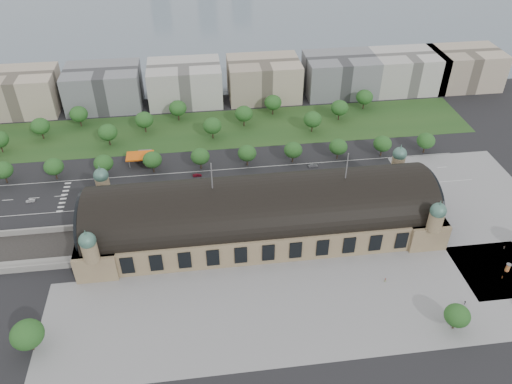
{
  "coord_description": "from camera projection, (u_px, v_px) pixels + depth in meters",
  "views": [
    {
      "loc": [
        -23.61,
        -162.76,
        143.66
      ],
      "look_at": [
        -0.95,
        10.48,
        14.0
      ],
      "focal_mm": 35.0,
      "sensor_mm": 36.0,
      "label": 1
    }
  ],
  "objects": [
    {
      "name": "office_5",
      "position": [
        340.0,
        75.0,
        323.7
      ],
      "size": [
        45.0,
        32.0,
        24.0
      ],
      "primitive_type": "cube",
      "color": "slate",
      "rests_on": "ground"
    },
    {
      "name": "tree_row_6",
      "position": [
        293.0,
        150.0,
        257.94
      ],
      "size": [
        9.6,
        9.6,
        11.52
      ],
      "color": "#2D2116",
      "rests_on": "ground"
    },
    {
      "name": "pedestrian_2",
      "position": [
        504.0,
        247.0,
        208.31
      ],
      "size": [
        0.65,
        1.0,
        1.95
      ],
      "primitive_type": "imported",
      "rotation": [
        0.0,
        0.0,
        1.68
      ],
      "color": "gray",
      "rests_on": "ground"
    },
    {
      "name": "tree_plaza_s",
      "position": [
        457.0,
        316.0,
        172.08
      ],
      "size": [
        9.0,
        9.0,
        10.64
      ],
      "color": "#2D2116",
      "rests_on": "ground"
    },
    {
      "name": "tree_plaza_sw",
      "position": [
        27.0,
        335.0,
        164.21
      ],
      "size": [
        11.0,
        11.0,
        12.73
      ],
      "color": "#2D2116",
      "rests_on": "ground"
    },
    {
      "name": "petrol_station",
      "position": [
        143.0,
        155.0,
        262.28
      ],
      "size": [
        14.0,
        13.0,
        5.05
      ],
      "color": "#EE5F0E",
      "rests_on": "ground"
    },
    {
      "name": "tree_belt_10",
      "position": [
        340.0,
        108.0,
        294.76
      ],
      "size": [
        10.4,
        10.4,
        12.48
      ],
      "color": "#2D2116",
      "rests_on": "ground"
    },
    {
      "name": "tree_belt_6",
      "position": [
        212.0,
        126.0,
        277.29
      ],
      "size": [
        10.4,
        10.4,
        12.48
      ],
      "color": "#2D2116",
      "rests_on": "ground"
    },
    {
      "name": "traffic_car_4",
      "position": [
        236.0,
        187.0,
        242.9
      ],
      "size": [
        4.27,
        2.1,
        1.4
      ],
      "primitive_type": "imported",
      "rotation": [
        0.0,
        0.0,
        -1.46
      ],
      "color": "#191E47",
      "rests_on": "ground"
    },
    {
      "name": "tree_belt_11",
      "position": [
        365.0,
        97.0,
        306.29
      ],
      "size": [
        10.4,
        10.4,
        12.48
      ],
      "color": "#2D2116",
      "rests_on": "ground"
    },
    {
      "name": "tree_row_2",
      "position": [
        103.0,
        163.0,
        247.94
      ],
      "size": [
        9.6,
        9.6,
        11.52
      ],
      "color": "#2D2116",
      "rests_on": "ground"
    },
    {
      "name": "office_3",
      "position": [
        185.0,
        83.0,
        313.29
      ],
      "size": [
        45.0,
        32.0,
        24.0
      ],
      "primitive_type": "cube",
      "color": "#BBB8B2",
      "rests_on": "ground"
    },
    {
      "name": "tree_row_7",
      "position": [
        338.0,
        147.0,
        260.44
      ],
      "size": [
        9.6,
        9.6,
        11.52
      ],
      "color": "#2D2116",
      "rests_on": "ground"
    },
    {
      "name": "tree_row_4",
      "position": [
        200.0,
        156.0,
        252.94
      ],
      "size": [
        9.6,
        9.6,
        11.52
      ],
      "color": "#2D2116",
      "rests_on": "ground"
    },
    {
      "name": "tree_belt_7",
      "position": [
        244.0,
        114.0,
        288.82
      ],
      "size": [
        10.4,
        10.4,
        12.48
      ],
      "color": "#2D2116",
      "rests_on": "ground"
    },
    {
      "name": "traffic_car_0",
      "position": [
        30.0,
        201.0,
        234.41
      ],
      "size": [
        4.41,
        2.13,
        1.45
      ],
      "primitive_type": "imported",
      "rotation": [
        0.0,
        0.0,
        -1.47
      ],
      "color": "white",
      "rests_on": "ground"
    },
    {
      "name": "pedestrian_4",
      "position": [
        465.0,
        303.0,
        184.28
      ],
      "size": [
        1.14,
        1.1,
        1.71
      ],
      "primitive_type": "imported",
      "rotation": [
        0.0,
        0.0,
        3.88
      ],
      "color": "gray",
      "rests_on": "ground"
    },
    {
      "name": "office_4",
      "position": [
        264.0,
        79.0,
        318.5
      ],
      "size": [
        45.0,
        32.0,
        24.0
      ],
      "primitive_type": "cube",
      "color": "#B7A790",
      "rests_on": "ground"
    },
    {
      "name": "grass_belt",
      "position": [
        214.0,
        129.0,
        290.15
      ],
      "size": [
        300.0,
        45.0,
        0.1
      ],
      "primitive_type": "cube",
      "color": "#20461C",
      "rests_on": "ground"
    },
    {
      "name": "tree_belt_1",
      "position": [
        40.0,
        126.0,
        276.96
      ],
      "size": [
        10.4,
        10.4,
        12.48
      ],
      "color": "#2D2116",
      "rests_on": "ground"
    },
    {
      "name": "plaza_south",
      "position": [
        305.0,
        307.0,
        183.67
      ],
      "size": [
        190.0,
        48.0,
        0.12
      ],
      "primitive_type": "cube",
      "color": "gray",
      "rests_on": "ground"
    },
    {
      "name": "parked_car_2",
      "position": [
        96.0,
        212.0,
        227.22
      ],
      "size": [
        6.0,
        4.93,
        1.64
      ],
      "primitive_type": "imported",
      "rotation": [
        0.0,
        0.0,
        -1.02
      ],
      "color": "#171D43",
      "rests_on": "ground"
    },
    {
      "name": "tree_row_5",
      "position": [
        247.0,
        153.0,
        255.44
      ],
      "size": [
        9.6,
        9.6,
        11.52
      ],
      "color": "#2D2116",
      "rests_on": "ground"
    },
    {
      "name": "parked_car_0",
      "position": [
        81.0,
        210.0,
        228.65
      ],
      "size": [
        4.27,
        3.74,
        1.4
      ],
      "primitive_type": "imported",
      "rotation": [
        0.0,
        0.0,
        -0.92
      ],
      "color": "black",
      "rests_on": "ground"
    },
    {
      "name": "traffic_car_5",
      "position": [
        313.0,
        166.0,
        258.17
      ],
      "size": [
        5.14,
        2.2,
        1.65
      ],
      "primitive_type": "imported",
      "rotation": [
        0.0,
        0.0,
        1.66
      ],
      "color": "#4F5056",
      "rests_on": "ground"
    },
    {
      "name": "tree_row_0",
      "position": [
        3.0,
        170.0,
        242.95
      ],
      "size": [
        9.6,
        9.6,
        11.52
      ],
      "color": "#2D2116",
      "rests_on": "ground"
    },
    {
      "name": "office_1",
      "position": [
        20.0,
        92.0,
        302.88
      ],
      "size": [
        45.0,
        32.0,
        24.0
      ],
      "primitive_type": "cube",
      "color": "#B7A790",
      "rests_on": "ground"
    },
    {
      "name": "tree_belt_9",
      "position": [
        313.0,
        119.0,
        283.23
      ],
      "size": [
        10.4,
        10.4,
        12.48
      ],
      "color": "#2D2116",
      "rests_on": "ground"
    },
    {
      "name": "parked_car_6",
      "position": [
        217.0,
        203.0,
        232.77
      ],
      "size": [
        6.04,
        4.9,
        1.64
      ],
      "primitive_type": "imported",
      "rotation": [
        0.0,
        0.0,
        -1.03
      ],
      "color": "black",
      "rests_on": "ground"
    },
    {
      "name": "pedestrian_1",
      "position": [
        502.0,
        277.0,
        194.74
      ],
      "size": [
        0.66,
        0.74,
        1.7
      ],
      "primitive_type": "imported",
      "rotation": [
        0.0,
        0.0,
        1.06
      ],
      "color": "gray",
      "rests_on": "ground"
    },
    {
      "name": "tree_row_1",
      "position": [
        54.0,
        167.0,
        245.44
      ],
      "size": [
        9.6,
        9.6,
        11.52
      ],
      "color": "#2D2116",
      "rests_on": "ground"
    },
    {
      "name": "traffic_car_3",
      "position": [
        197.0,
        175.0,
        251.44
      ],
      "size": [
        4.63,
        2.06,
        1.32
      ],
      "primitive_type": "imported",
      "rotation": [
        0.0,
        0.0,
        1.62
      ],
      "color": "maroon",
      "rests_on": "ground"
    },
    {
      "name": "office_6",
      "position": [
        406.0,
        71.0,
        328.39
      ],
      "size": [
        45.0,
        32.0,
        24.0
      ],
      "primitive_type": "cube",
      "color": "#BBB8B2",
      "rests_on": "ground"
    },
    {
      "name": "plaza_east",
      "position": [
        484.0,
        212.0,
        228.39
      ],
      "size": [
        56.0,
        100.0,
        0.12
      ],
      "primitive_type": "cube",
      "color": "gray",
      "rests_on": "ground"
    },
    {
      "name": "parked_car_4",
      "position": [
        136.0,
        211.0,
        228.23
      ],
      "size": [
        4.05,
        3.62,
        1.33
      ],
      "primitive_type": "imported",
      "rotation": [
        0.0,
        0.0,
        -0.9
      ],
      "color": "silver",
      "rests_on": "ground"
    },
    {
      "name": "lake",
      "position": [
        216.0,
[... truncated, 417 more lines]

